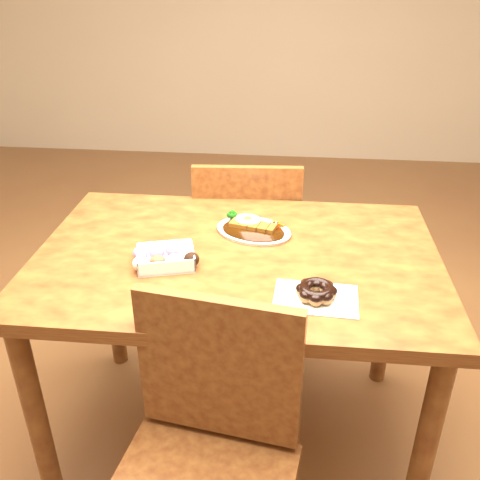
# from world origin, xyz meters

# --- Properties ---
(ground) EXTENTS (6.00, 6.00, 0.00)m
(ground) POSITION_xyz_m (0.00, 0.00, 0.00)
(ground) COLOR brown
(ground) RESTS_ON ground
(table) EXTENTS (1.20, 0.80, 0.75)m
(table) POSITION_xyz_m (0.00, 0.00, 0.65)
(table) COLOR #4F200F
(table) RESTS_ON ground
(chair_far) EXTENTS (0.45, 0.45, 0.87)m
(chair_far) POSITION_xyz_m (-0.01, 0.53, 0.48)
(chair_far) COLOR #4F200F
(chair_far) RESTS_ON ground
(chair_near) EXTENTS (0.48, 0.48, 0.87)m
(chair_near) POSITION_xyz_m (-0.02, -0.54, 0.48)
(chair_near) COLOR #4F200F
(chair_near) RESTS_ON ground
(katsu_curry_plate) EXTENTS (0.28, 0.24, 0.05)m
(katsu_curry_plate) POSITION_xyz_m (0.04, 0.14, 0.76)
(katsu_curry_plate) COLOR white
(katsu_curry_plate) RESTS_ON table
(donut_box) EXTENTS (0.20, 0.16, 0.05)m
(donut_box) POSITION_xyz_m (-0.20, -0.08, 0.77)
(donut_box) COLOR white
(donut_box) RESTS_ON table
(pon_de_ring) EXTENTS (0.22, 0.16, 0.04)m
(pon_de_ring) POSITION_xyz_m (0.23, -0.21, 0.77)
(pon_de_ring) COLOR silver
(pon_de_ring) RESTS_ON table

